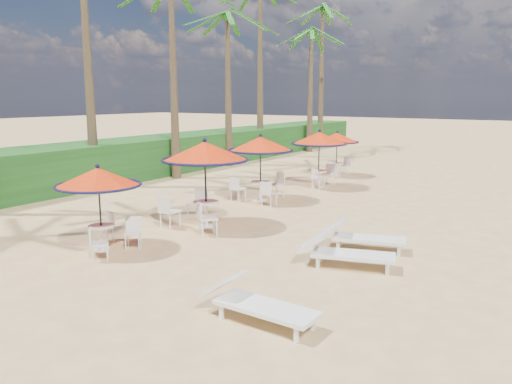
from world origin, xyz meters
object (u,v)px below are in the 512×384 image
Objects in this scene: station_4 at (337,142)px; lounger_near at (255,302)px; lounger_mid at (343,252)px; station_2 at (261,152)px; station_0 at (101,188)px; station_1 at (203,162)px; lounger_far at (360,236)px; station_3 at (320,143)px.

station_4 is 16.54m from lounger_near.
station_2 is at bearing 119.38° from lounger_mid.
station_0 reaches higher than lounger_near.
lounger_far is (4.73, 0.41, -1.59)m from station_1.
lounger_mid is (5.51, -5.15, -1.46)m from station_2.
station_0 is 6.10m from lounger_mid.
station_0 is at bearing -102.40° from station_1.
lounger_far is (5.42, 3.57, -1.26)m from station_0.
lounger_near is (4.77, -12.28, -1.52)m from station_3.
station_1 reaches higher than station_0.
lounger_far is at bearing -57.27° from station_3.
lounger_mid is at bearing 20.61° from station_0.
station_3 is at bearing -78.79° from station_4.
station_4 is 1.00× the size of lounger_far.
station_0 is 10.98m from station_3.
station_1 is at bearing -81.48° from station_2.
station_1 is 1.21× the size of lounger_far.
station_2 reaches higher than station_0.
station_3 is 1.14× the size of lounger_near.
station_3 is at bearing 86.50° from station_0.
lounger_mid is (4.92, -8.86, -1.52)m from station_3.
station_3 is (0.59, 3.71, 0.06)m from station_2.
lounger_near is (4.74, -4.48, -1.58)m from station_1.
station_4 is at bearing 97.08° from lounger_mid.
station_2 is 10.22m from lounger_near.
station_3 reaches higher than lounger_near.
station_4 is 0.97× the size of lounger_mid.
station_0 is 14.25m from station_4.
station_3 reaches higher than lounger_mid.
station_4 is at bearing 90.49° from station_2.
lounger_near is (5.44, -1.32, -1.25)m from station_0.
lounger_mid reaches higher than lounger_far.
station_0 is at bearing -90.07° from station_4.
station_4 reaches higher than lounger_mid.
station_0 is at bearing 168.05° from lounger_near.
station_2 is 7.68m from lounger_mid.
lounger_far is (-0.02, 4.89, -0.01)m from lounger_near.
station_2 is 1.10× the size of lounger_mid.
station_0 is 6.61m from lounger_far.
lounger_far is at bearing 5.00° from station_1.
station_3 is 10.24m from lounger_mid.
station_0 reaches higher than lounger_far.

